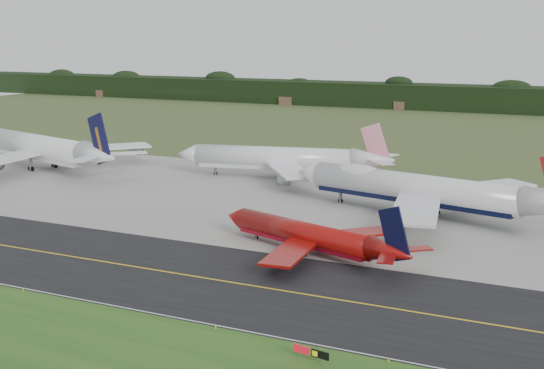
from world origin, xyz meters
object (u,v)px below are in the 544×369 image
at_px(jet_navy_gold, 42,148).
at_px(jet_star_tail, 284,159).
at_px(jet_red_737, 312,236).
at_px(taxiway_sign, 311,352).
at_px(jet_ba_747, 422,190).

height_order(jet_navy_gold, jet_star_tail, jet_navy_gold).
xyz_separation_m(jet_navy_gold, jet_star_tail, (64.34, 17.00, -0.75)).
relative_size(jet_red_737, taxiway_sign, 8.46).
xyz_separation_m(jet_ba_747, jet_star_tail, (-42.38, 25.30, -0.49)).
relative_size(jet_ba_747, taxiway_sign, 13.60).
distance_m(jet_navy_gold, taxiway_sign, 140.22).
xyz_separation_m(jet_ba_747, jet_red_737, (-9.17, -34.07, -2.42)).
relative_size(jet_ba_747, jet_star_tail, 1.13).
distance_m(jet_ba_747, jet_star_tail, 49.36).
relative_size(jet_red_737, jet_navy_gold, 0.59).
height_order(jet_ba_747, taxiway_sign, jet_ba_747).
bearing_deg(jet_ba_747, taxiway_sign, -84.17).
distance_m(jet_red_737, taxiway_sign, 42.34).
distance_m(jet_ba_747, jet_red_737, 35.37).
height_order(jet_red_737, taxiway_sign, jet_red_737).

